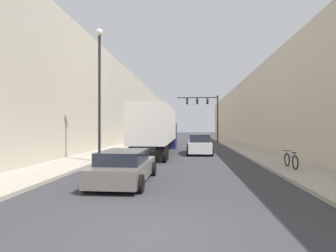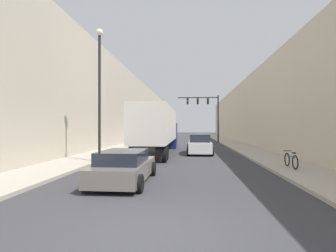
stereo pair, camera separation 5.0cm
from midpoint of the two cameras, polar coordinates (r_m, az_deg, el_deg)
name	(u,v)px [view 2 (the right image)]	position (r m, az deg, el deg)	size (l,w,h in m)	color
ground_plane	(150,233)	(6.04, -3.76, -22.29)	(200.00, 200.00, 0.00)	#38383D
sidewalk_right	(232,143)	(36.02, 13.86, -3.66)	(2.96, 80.00, 0.15)	#B2A899
sidewalk_left	(138,143)	(36.32, -6.43, -3.63)	(2.96, 80.00, 0.15)	#B2A899
building_right	(267,112)	(36.96, 20.75, 2.93)	(6.00, 80.00, 8.52)	beige
building_left	(107,106)	(37.51, -13.17, 4.21)	(6.00, 80.00, 10.26)	#BCB29E
semi_truck	(158,128)	(22.34, -2.03, -0.45)	(2.49, 13.72, 3.81)	silver
sedan_car	(124,167)	(10.93, -9.43, -8.77)	(2.13, 4.51, 1.32)	slate
suv_car	(199,144)	(22.22, 6.93, -4.00)	(2.07, 4.77, 1.66)	silver
traffic_signal_gantry	(207,109)	(38.00, 8.62, 3.66)	(5.90, 0.35, 6.77)	black
street_lamp	(99,79)	(16.84, -14.61, 9.77)	(0.44, 0.44, 8.29)	black
parked_bicycle	(291,160)	(15.04, 25.28, -6.80)	(0.44, 1.82, 0.86)	black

